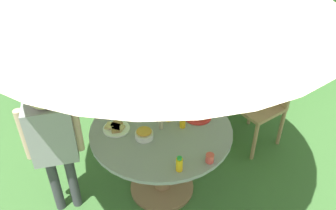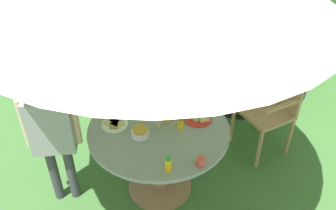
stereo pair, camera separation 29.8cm
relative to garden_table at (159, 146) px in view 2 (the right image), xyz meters
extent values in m
cube|color=#3D6B33|center=(0.00, 0.00, -0.54)|extent=(10.00, 10.00, 0.02)
cylinder|color=#93704C|center=(0.00, 0.00, -0.51)|extent=(0.60, 0.60, 0.03)
cylinder|color=#93704C|center=(0.00, 0.00, -0.18)|extent=(0.15, 0.15, 0.71)
cylinder|color=gray|center=(0.00, 0.00, 0.19)|extent=(1.19, 1.19, 0.03)
cylinder|color=#B7AD8C|center=(0.00, 0.00, 0.50)|extent=(0.04, 0.04, 2.06)
cylinder|color=tan|center=(0.48, 0.90, -0.30)|extent=(0.04, 0.04, 0.45)
cylinder|color=tan|center=(0.81, 0.61, -0.30)|extent=(0.04, 0.04, 0.45)
cylinder|color=tan|center=(0.74, 1.21, -0.30)|extent=(0.04, 0.04, 0.45)
cylinder|color=tan|center=(1.07, 0.92, -0.30)|extent=(0.04, 0.04, 0.45)
cube|color=tan|center=(0.78, 0.91, -0.06)|extent=(0.65, 0.65, 0.04)
cube|color=tan|center=(0.91, 1.06, 0.20)|extent=(0.38, 0.34, 0.49)
cube|color=tan|center=(0.61, 1.05, 0.16)|extent=(0.32, 0.36, 0.03)
cube|color=tan|center=(0.94, 0.77, 0.16)|extent=(0.32, 0.36, 0.03)
ellipsoid|color=#8CC633|center=(0.27, 2.23, 0.14)|extent=(1.83, 1.93, 1.34)
cylinder|color=black|center=(0.27, 2.23, -0.52)|extent=(1.97, 1.97, 0.01)
cube|color=#314511|center=(0.31, 1.33, -0.16)|extent=(0.49, 0.05, 0.60)
cylinder|color=#595960|center=(-1.73, 1.03, -0.40)|extent=(0.25, 0.25, 0.26)
sphere|color=#234C28|center=(-1.73, 1.03, -0.02)|extent=(0.59, 0.59, 0.59)
cylinder|color=navy|center=(-0.33, 0.86, -0.23)|extent=(0.08, 0.08, 0.60)
cylinder|color=navy|center=(-0.27, 0.73, -0.23)|extent=(0.08, 0.08, 0.60)
cube|color=#EA727F|center=(-0.30, 0.79, 0.33)|extent=(0.30, 0.39, 0.51)
cylinder|color=tan|center=(-0.37, 0.98, 0.36)|extent=(0.06, 0.06, 0.46)
cylinder|color=tan|center=(-0.23, 0.61, 0.36)|extent=(0.06, 0.06, 0.46)
sphere|color=tan|center=(-0.30, 0.79, 0.70)|extent=(0.23, 0.23, 0.23)
cylinder|color=#3F3F47|center=(-0.83, -0.44, -0.23)|extent=(0.08, 0.08, 0.60)
cylinder|color=#3F3F47|center=(-0.70, -0.37, -0.23)|extent=(0.08, 0.08, 0.60)
cube|color=#99999E|center=(-0.76, -0.40, 0.32)|extent=(0.40, 0.33, 0.51)
cylinder|color=#D8B293|center=(-0.93, -0.49, 0.35)|extent=(0.06, 0.06, 0.46)
cylinder|color=#D8B293|center=(-0.59, -0.31, 0.35)|extent=(0.06, 0.06, 0.46)
sphere|color=#D8B293|center=(-0.76, -0.40, 0.69)|extent=(0.23, 0.23, 0.23)
cylinder|color=white|center=(-0.10, -0.15, 0.23)|extent=(0.15, 0.15, 0.05)
ellipsoid|color=gold|center=(-0.10, -0.15, 0.27)|extent=(0.13, 0.13, 0.04)
cylinder|color=white|center=(-0.36, -0.10, 0.21)|extent=(0.22, 0.22, 0.01)
cube|color=tan|center=(-0.33, -0.11, 0.23)|extent=(0.09, 0.09, 0.02)
cube|color=#9E7547|center=(-0.37, -0.07, 0.23)|extent=(0.09, 0.09, 0.02)
cube|color=tan|center=(-0.41, -0.10, 0.23)|extent=(0.08, 0.08, 0.02)
cube|color=#9E7547|center=(-0.35, -0.14, 0.23)|extent=(0.09, 0.09, 0.02)
cylinder|color=red|center=(0.27, 0.23, 0.21)|extent=(0.24, 0.24, 0.01)
cube|color=tan|center=(0.32, 0.23, 0.23)|extent=(0.12, 0.12, 0.02)
cube|color=#9E7547|center=(0.25, 0.26, 0.23)|extent=(0.10, 0.10, 0.02)
cube|color=tan|center=(0.26, 0.20, 0.23)|extent=(0.08, 0.08, 0.02)
cylinder|color=white|center=(-0.08, 0.39, 0.21)|extent=(0.19, 0.19, 0.01)
cube|color=tan|center=(-0.04, 0.39, 0.23)|extent=(0.11, 0.11, 0.02)
cube|color=#9E7547|center=(-0.11, 0.40, 0.23)|extent=(0.09, 0.09, 0.02)
cylinder|color=yellow|center=(-0.40, 0.12, 0.26)|extent=(0.05, 0.05, 0.10)
cylinder|color=red|center=(-0.40, 0.12, 0.32)|extent=(0.04, 0.04, 0.02)
cylinder|color=yellow|center=(0.25, -0.43, 0.26)|extent=(0.05, 0.05, 0.11)
cylinder|color=green|center=(0.25, -0.43, 0.33)|extent=(0.04, 0.04, 0.02)
cylinder|color=yellow|center=(0.17, 0.06, 0.25)|extent=(0.05, 0.05, 0.09)
cylinder|color=blue|center=(0.17, 0.06, 0.31)|extent=(0.04, 0.04, 0.02)
cylinder|color=yellow|center=(0.03, 0.12, 0.26)|extent=(0.06, 0.06, 0.11)
cylinder|color=green|center=(0.03, 0.12, 0.33)|extent=(0.04, 0.04, 0.02)
cylinder|color=#E04C47|center=(0.45, -0.29, 0.24)|extent=(0.06, 0.06, 0.07)
cylinder|color=white|center=(0.02, 0.23, 0.24)|extent=(0.06, 0.06, 0.06)
camera|label=1|loc=(0.61, -2.17, 2.07)|focal=37.35mm
camera|label=2|loc=(0.89, -2.08, 2.07)|focal=37.35mm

